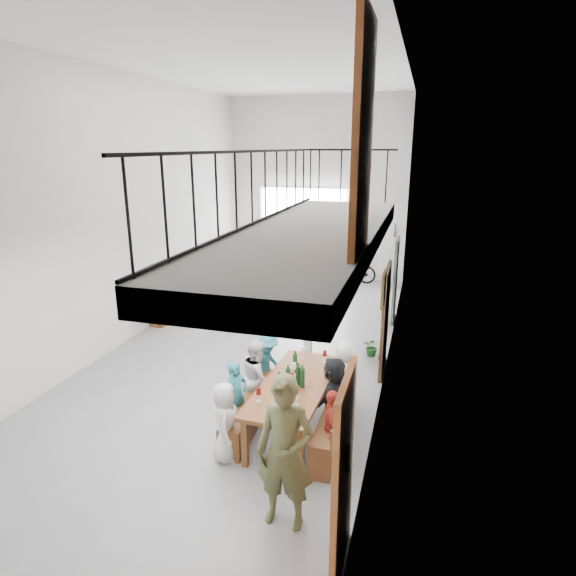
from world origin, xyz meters
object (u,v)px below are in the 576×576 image
(tasting_table, at_px, (295,389))
(side_bench, at_px, (173,309))
(serving_counter, at_px, (262,261))
(host_standing, at_px, (285,453))
(bench_inner, at_px, (250,410))
(oak_barrel, at_px, (228,273))
(bicycle_near, at_px, (349,269))

(tasting_table, height_order, side_bench, tasting_table)
(side_bench, xyz_separation_m, serving_counter, (0.81, 4.41, 0.27))
(tasting_table, bearing_deg, serving_counter, 114.17)
(side_bench, bearing_deg, host_standing, -51.59)
(tasting_table, distance_m, host_standing, 1.77)
(bench_inner, relative_size, host_standing, 1.10)
(bench_inner, height_order, serving_counter, serving_counter)
(oak_barrel, xyz_separation_m, bicycle_near, (3.34, 1.59, -0.04))
(tasting_table, distance_m, side_bench, 5.76)
(serving_counter, distance_m, bicycle_near, 2.85)
(host_standing, bearing_deg, bicycle_near, 95.50)
(side_bench, bearing_deg, oak_barrel, 83.43)
(bench_inner, xyz_separation_m, oak_barrel, (-3.12, 6.65, 0.24))
(oak_barrel, bearing_deg, host_standing, -63.53)
(tasting_table, xyz_separation_m, side_bench, (-4.15, 3.96, -0.49))
(bench_inner, bearing_deg, side_bench, 128.44)
(side_bench, bearing_deg, serving_counter, 79.57)
(serving_counter, relative_size, host_standing, 1.03)
(side_bench, height_order, host_standing, host_standing)
(serving_counter, height_order, bicycle_near, serving_counter)
(tasting_table, height_order, oak_barrel, oak_barrel)
(oak_barrel, relative_size, serving_counter, 0.51)
(oak_barrel, bearing_deg, tasting_table, -60.20)
(side_bench, xyz_separation_m, host_standing, (4.51, -5.68, 0.67))
(host_standing, bearing_deg, oak_barrel, 117.13)
(tasting_table, bearing_deg, bench_inner, 178.35)
(oak_barrel, height_order, host_standing, host_standing)
(tasting_table, relative_size, bench_inner, 1.15)
(serving_counter, height_order, host_standing, host_standing)
(host_standing, bearing_deg, tasting_table, 102.37)
(tasting_table, bearing_deg, bicycle_near, 95.82)
(bench_inner, relative_size, serving_counter, 1.07)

